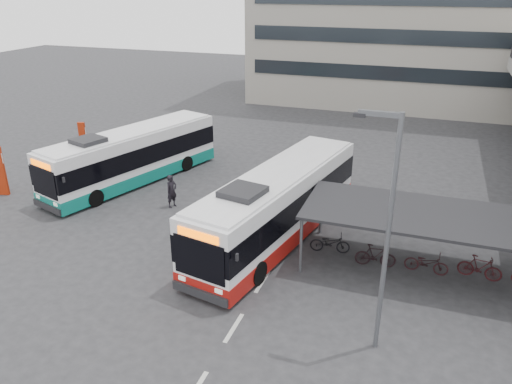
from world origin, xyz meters
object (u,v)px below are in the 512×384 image
(bus_main, at_px, (278,205))
(lamp_post, at_px, (386,224))
(bus_teal, at_px, (133,157))
(pedestrian, at_px, (172,191))

(bus_main, xyz_separation_m, lamp_post, (5.10, -6.00, 2.79))
(bus_main, height_order, lamp_post, lamp_post)
(bus_teal, bearing_deg, lamp_post, -15.40)
(bus_teal, bearing_deg, pedestrian, -14.92)
(pedestrian, bearing_deg, lamp_post, -103.56)
(bus_teal, relative_size, lamp_post, 1.48)
(bus_main, relative_size, bus_teal, 1.06)
(bus_main, bearing_deg, bus_teal, 170.16)
(lamp_post, bearing_deg, pedestrian, 147.48)
(pedestrian, bearing_deg, bus_main, -83.03)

